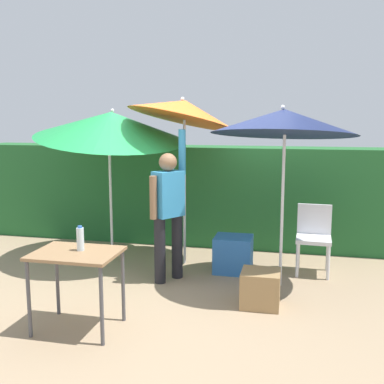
# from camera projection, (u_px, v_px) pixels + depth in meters

# --- Properties ---
(ground_plane) EXTENTS (24.00, 24.00, 0.00)m
(ground_plane) POSITION_uv_depth(u_px,v_px,m) (187.00, 284.00, 5.61)
(ground_plane) COLOR #9E8466
(hedge_row) EXTENTS (8.00, 0.70, 1.57)m
(hedge_row) POSITION_uv_depth(u_px,v_px,m) (215.00, 195.00, 7.37)
(hedge_row) COLOR #23602D
(hedge_row) RESTS_ON ground_plane
(umbrella_rainbow) EXTENTS (2.13, 2.11, 2.33)m
(umbrella_rainbow) POSITION_uv_depth(u_px,v_px,m) (111.00, 125.00, 6.30)
(umbrella_rainbow) COLOR silver
(umbrella_rainbow) RESTS_ON ground_plane
(umbrella_orange) EXTENTS (1.70, 1.71, 2.22)m
(umbrella_orange) POSITION_uv_depth(u_px,v_px,m) (284.00, 122.00, 5.26)
(umbrella_orange) COLOR silver
(umbrella_orange) RESTS_ON ground_plane
(umbrella_yellow) EXTENTS (1.54, 1.50, 2.50)m
(umbrella_yellow) POSITION_uv_depth(u_px,v_px,m) (183.00, 110.00, 6.12)
(umbrella_yellow) COLOR silver
(umbrella_yellow) RESTS_ON ground_plane
(person_vendor) EXTENTS (0.39, 0.50, 1.88)m
(person_vendor) POSITION_uv_depth(u_px,v_px,m) (168.00, 207.00, 5.61)
(person_vendor) COLOR black
(person_vendor) RESTS_ON ground_plane
(chair_plastic) EXTENTS (0.46, 0.46, 0.89)m
(chair_plastic) POSITION_uv_depth(u_px,v_px,m) (314.00, 234.00, 5.98)
(chair_plastic) COLOR silver
(chair_plastic) RESTS_ON ground_plane
(cooler_box) EXTENTS (0.49, 0.43, 0.48)m
(cooler_box) POSITION_uv_depth(u_px,v_px,m) (233.00, 254.00, 6.04)
(cooler_box) COLOR #2D6BB7
(cooler_box) RESTS_ON ground_plane
(crate_cardboard) EXTENTS (0.41, 0.39, 0.39)m
(crate_cardboard) POSITION_uv_depth(u_px,v_px,m) (260.00, 289.00, 4.93)
(crate_cardboard) COLOR #9E7A4C
(crate_cardboard) RESTS_ON ground_plane
(folding_table) EXTENTS (0.80, 0.60, 0.77)m
(folding_table) POSITION_uv_depth(u_px,v_px,m) (77.00, 262.00, 4.32)
(folding_table) COLOR #4C4C51
(folding_table) RESTS_ON ground_plane
(bottle_water) EXTENTS (0.07, 0.07, 0.24)m
(bottle_water) POSITION_uv_depth(u_px,v_px,m) (80.00, 239.00, 4.33)
(bottle_water) COLOR silver
(bottle_water) RESTS_ON folding_table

